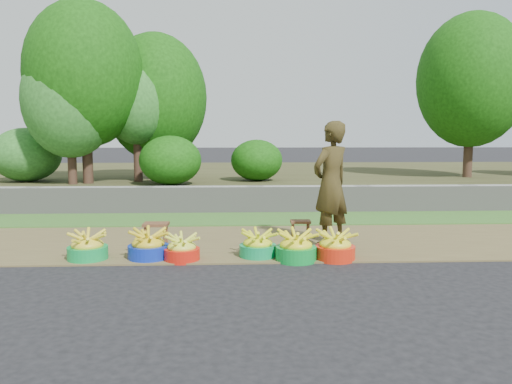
{
  "coord_description": "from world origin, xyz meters",
  "views": [
    {
      "loc": [
        -0.43,
        -5.99,
        1.58
      ],
      "look_at": [
        -0.11,
        1.3,
        0.75
      ],
      "focal_mm": 35.0,
      "sensor_mm": 36.0,
      "label": 1
    }
  ],
  "objects_px": {
    "basin_b": "(148,246)",
    "stool_right": "(300,224)",
    "basin_a": "(88,247)",
    "basin_f": "(335,247)",
    "basin_d": "(258,246)",
    "basin_e": "(296,248)",
    "vendor_woman": "(331,184)",
    "stool_left": "(156,227)",
    "basin_c": "(182,249)"
  },
  "relations": [
    {
      "from": "basin_b",
      "to": "stool_left",
      "type": "relative_size",
      "value": 1.44
    },
    {
      "from": "basin_f",
      "to": "vendor_woman",
      "type": "distance_m",
      "value": 1.07
    },
    {
      "from": "basin_a",
      "to": "basin_f",
      "type": "xyz_separation_m",
      "value": [
        3.14,
        -0.11,
        0.0
      ]
    },
    {
      "from": "basin_a",
      "to": "basin_c",
      "type": "xyz_separation_m",
      "value": [
        1.2,
        -0.08,
        -0.02
      ]
    },
    {
      "from": "basin_b",
      "to": "basin_f",
      "type": "xyz_separation_m",
      "value": [
        2.38,
        -0.13,
        -0.0
      ]
    },
    {
      "from": "stool_right",
      "to": "stool_left",
      "type": "bearing_deg",
      "value": -170.24
    },
    {
      "from": "basin_d",
      "to": "basin_a",
      "type": "bearing_deg",
      "value": -178.76
    },
    {
      "from": "basin_b",
      "to": "stool_right",
      "type": "distance_m",
      "value": 2.42
    },
    {
      "from": "basin_a",
      "to": "stool_left",
      "type": "distance_m",
      "value": 1.11
    },
    {
      "from": "basin_b",
      "to": "stool_left",
      "type": "distance_m",
      "value": 0.82
    },
    {
      "from": "basin_b",
      "to": "basin_e",
      "type": "bearing_deg",
      "value": -4.88
    },
    {
      "from": "stool_right",
      "to": "basin_d",
      "type": "bearing_deg",
      "value": -121.8
    },
    {
      "from": "basin_a",
      "to": "basin_e",
      "type": "distance_m",
      "value": 2.64
    },
    {
      "from": "basin_e",
      "to": "stool_right",
      "type": "bearing_deg",
      "value": 80.03
    },
    {
      "from": "basin_f",
      "to": "basin_b",
      "type": "bearing_deg",
      "value": 176.92
    },
    {
      "from": "basin_e",
      "to": "vendor_woman",
      "type": "distance_m",
      "value": 1.24
    },
    {
      "from": "basin_c",
      "to": "vendor_woman",
      "type": "distance_m",
      "value": 2.29
    },
    {
      "from": "stool_left",
      "to": "vendor_woman",
      "type": "bearing_deg",
      "value": -3.64
    },
    {
      "from": "basin_d",
      "to": "stool_left",
      "type": "distance_m",
      "value": 1.63
    },
    {
      "from": "stool_right",
      "to": "basin_b",
      "type": "bearing_deg",
      "value": -150.85
    },
    {
      "from": "basin_f",
      "to": "stool_right",
      "type": "height_order",
      "value": "basin_f"
    },
    {
      "from": "basin_d",
      "to": "stool_right",
      "type": "distance_m",
      "value": 1.35
    },
    {
      "from": "basin_b",
      "to": "vendor_woman",
      "type": "height_order",
      "value": "vendor_woman"
    },
    {
      "from": "basin_b",
      "to": "basin_e",
      "type": "height_order",
      "value": "basin_b"
    },
    {
      "from": "stool_left",
      "to": "vendor_woman",
      "type": "relative_size",
      "value": 0.2
    },
    {
      "from": "basin_f",
      "to": "stool_left",
      "type": "distance_m",
      "value": 2.58
    },
    {
      "from": "basin_a",
      "to": "basin_d",
      "type": "bearing_deg",
      "value": 1.24
    },
    {
      "from": "basin_a",
      "to": "basin_f",
      "type": "height_order",
      "value": "basin_f"
    },
    {
      "from": "basin_a",
      "to": "basin_b",
      "type": "bearing_deg",
      "value": 1.05
    },
    {
      "from": "basin_a",
      "to": "basin_e",
      "type": "relative_size",
      "value": 0.97
    },
    {
      "from": "basin_b",
      "to": "basin_d",
      "type": "xyz_separation_m",
      "value": [
        1.4,
        0.03,
        -0.01
      ]
    },
    {
      "from": "basin_a",
      "to": "basin_e",
      "type": "bearing_deg",
      "value": -3.17
    },
    {
      "from": "basin_e",
      "to": "vendor_woman",
      "type": "relative_size",
      "value": 0.29
    },
    {
      "from": "basin_f",
      "to": "stool_left",
      "type": "height_order",
      "value": "basin_f"
    },
    {
      "from": "basin_e",
      "to": "vendor_woman",
      "type": "bearing_deg",
      "value": 53.99
    },
    {
      "from": "basin_d",
      "to": "stool_left",
      "type": "xyz_separation_m",
      "value": [
        -1.43,
        0.78,
        0.11
      ]
    },
    {
      "from": "basin_c",
      "to": "stool_left",
      "type": "bearing_deg",
      "value": 116.94
    },
    {
      "from": "basin_d",
      "to": "basin_b",
      "type": "bearing_deg",
      "value": -178.65
    },
    {
      "from": "basin_d",
      "to": "basin_e",
      "type": "xyz_separation_m",
      "value": [
        0.47,
        -0.19,
        0.01
      ]
    },
    {
      "from": "basin_a",
      "to": "basin_b",
      "type": "relative_size",
      "value": 0.96
    },
    {
      "from": "basin_b",
      "to": "stool_left",
      "type": "bearing_deg",
      "value": 91.77
    },
    {
      "from": "basin_a",
      "to": "basin_d",
      "type": "xyz_separation_m",
      "value": [
        2.16,
        0.05,
        -0.01
      ]
    },
    {
      "from": "basin_b",
      "to": "basin_e",
      "type": "relative_size",
      "value": 1.01
    },
    {
      "from": "basin_c",
      "to": "basin_d",
      "type": "bearing_deg",
      "value": 7.56
    },
    {
      "from": "basin_e",
      "to": "stool_left",
      "type": "relative_size",
      "value": 1.43
    },
    {
      "from": "basin_b",
      "to": "basin_f",
      "type": "distance_m",
      "value": 2.38
    },
    {
      "from": "basin_a",
      "to": "stool_left",
      "type": "relative_size",
      "value": 1.39
    },
    {
      "from": "basin_a",
      "to": "stool_right",
      "type": "relative_size",
      "value": 1.59
    },
    {
      "from": "basin_f",
      "to": "basin_d",
      "type": "bearing_deg",
      "value": 170.67
    },
    {
      "from": "basin_c",
      "to": "basin_f",
      "type": "height_order",
      "value": "basin_f"
    }
  ]
}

